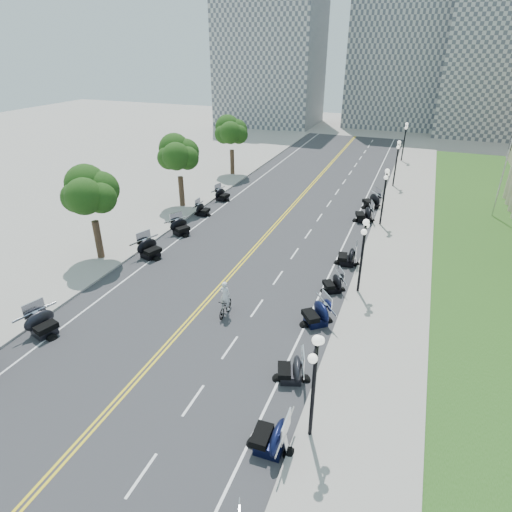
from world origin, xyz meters
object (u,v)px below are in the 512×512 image
at_px(motorcycle_n_3, 270,435).
at_px(bicycle, 225,306).
at_px(flagpole, 506,163).
at_px(cyclist_rider, 225,285).

height_order(motorcycle_n_3, bicycle, motorcycle_n_3).
relative_size(flagpole, motorcycle_n_3, 4.63).
distance_m(flagpole, motorcycle_n_3, 33.22).
height_order(flagpole, motorcycle_n_3, flagpole).
xyz_separation_m(motorcycle_n_3, cyclist_rider, (-5.58, 7.89, 1.28)).
distance_m(bicycle, cyclist_rider, 1.48).
distance_m(motorcycle_n_3, bicycle, 9.67).
xyz_separation_m(flagpole, cyclist_rider, (-16.31, -23.26, -2.97)).
xyz_separation_m(flagpole, bicycle, (-16.31, -23.26, -4.45)).
bearing_deg(motorcycle_n_3, flagpole, 159.41).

